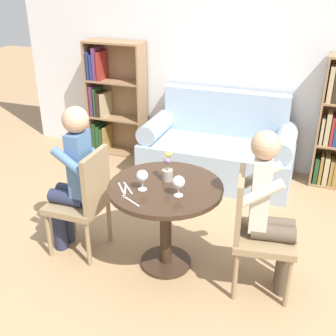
% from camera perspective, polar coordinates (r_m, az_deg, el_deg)
% --- Properties ---
extents(ground_plane, '(16.00, 16.00, 0.00)m').
position_cam_1_polar(ground_plane, '(3.45, -0.29, -12.78)').
color(ground_plane, tan).
extents(back_wall, '(5.20, 0.05, 2.70)m').
position_cam_1_polar(back_wall, '(4.77, 8.76, 15.81)').
color(back_wall, silver).
rests_on(back_wall, ground_plane).
extents(round_table, '(0.84, 0.84, 0.70)m').
position_cam_1_polar(round_table, '(3.14, -0.32, -4.98)').
color(round_table, '#382619').
rests_on(round_table, ground_plane).
extents(couch, '(1.61, 0.80, 0.92)m').
position_cam_1_polar(couch, '(4.67, 6.81, 2.36)').
color(couch, '#9EB2C6').
rests_on(couch, ground_plane).
extents(bookshelf_left, '(0.71, 0.28, 1.37)m').
position_cam_1_polar(bookshelf_left, '(5.26, -7.70, 9.08)').
color(bookshelf_left, '#93704C').
rests_on(bookshelf_left, ground_plane).
extents(chair_left, '(0.42, 0.42, 0.90)m').
position_cam_1_polar(chair_left, '(3.39, -11.23, -4.00)').
color(chair_left, '#937A56').
rests_on(chair_left, ground_plane).
extents(chair_right, '(0.48, 0.48, 0.90)m').
position_cam_1_polar(chair_right, '(3.03, 11.67, -7.97)').
color(chair_right, '#937A56').
rests_on(chair_right, ground_plane).
extents(person_left, '(0.42, 0.34, 1.24)m').
position_cam_1_polar(person_left, '(3.36, -12.79, -1.33)').
color(person_left, '#282D47').
rests_on(person_left, ground_plane).
extents(person_right, '(0.45, 0.38, 1.21)m').
position_cam_1_polar(person_right, '(2.96, 13.71, -5.71)').
color(person_right, brown).
rests_on(person_right, ground_plane).
extents(wine_glass_left, '(0.08, 0.08, 0.15)m').
position_cam_1_polar(wine_glass_left, '(2.97, -3.52, -1.13)').
color(wine_glass_left, white).
rests_on(wine_glass_left, round_table).
extents(wine_glass_right, '(0.09, 0.09, 0.15)m').
position_cam_1_polar(wine_glass_right, '(2.89, 1.45, -1.99)').
color(wine_glass_right, white).
rests_on(wine_glass_right, round_table).
extents(flower_vase, '(0.08, 0.08, 0.23)m').
position_cam_1_polar(flower_vase, '(3.10, -0.08, -0.26)').
color(flower_vase, '#9E9384').
rests_on(flower_vase, round_table).
extents(knife_left_setting, '(0.17, 0.10, 0.00)m').
position_cam_1_polar(knife_left_setting, '(2.88, -5.07, -4.45)').
color(knife_left_setting, silver).
rests_on(knife_left_setting, round_table).
extents(fork_left_setting, '(0.13, 0.16, 0.00)m').
position_cam_1_polar(fork_left_setting, '(3.04, -6.32, -2.80)').
color(fork_left_setting, silver).
rests_on(fork_left_setting, round_table).
extents(knife_right_setting, '(0.08, 0.18, 0.00)m').
position_cam_1_polar(knife_right_setting, '(3.00, -5.85, -3.16)').
color(knife_right_setting, silver).
rests_on(knife_right_setting, round_table).
extents(fork_right_setting, '(0.14, 0.15, 0.00)m').
position_cam_1_polar(fork_right_setting, '(3.04, -5.45, -2.68)').
color(fork_right_setting, silver).
rests_on(fork_right_setting, round_table).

